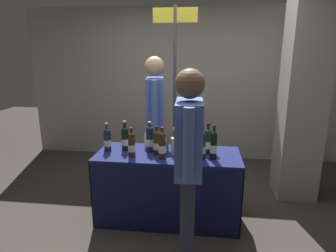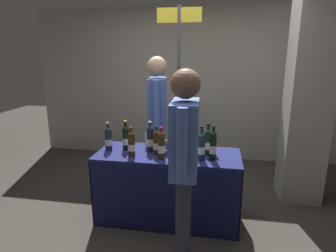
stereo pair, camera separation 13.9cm
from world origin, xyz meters
The scene contains 20 objects.
ground_plane centered at (0.00, 0.00, 0.00)m, with size 12.00×12.00×0.00m, color #38332D.
back_partition centered at (0.00, 2.05, 1.26)m, with size 5.31×0.12×2.53m, color #9E998E.
concrete_pillar centered at (1.55, 0.75, 1.47)m, with size 0.47×0.47×2.95m, color gray.
tasting_table centered at (0.00, 0.00, 0.51)m, with size 1.52×0.62×0.76m.
featured_wine_bottle centered at (-0.36, -0.14, 0.89)m, with size 0.07×0.07×0.31m.
display_bottle_0 centered at (-0.20, 0.03, 0.91)m, with size 0.08×0.08×0.33m.
display_bottle_1 centered at (-0.04, -0.16, 0.91)m, with size 0.07×0.07×0.33m.
display_bottle_2 centered at (-0.11, -0.04, 0.90)m, with size 0.08×0.08×0.30m.
display_bottle_3 centered at (-0.48, 0.05, 0.90)m, with size 0.08×0.08×0.33m.
display_bottle_4 centered at (0.41, 0.04, 0.90)m, with size 0.08×0.08×0.33m.
display_bottle_5 centered at (0.47, -0.11, 0.91)m, with size 0.07×0.07×0.35m.
display_bottle_6 centered at (-0.66, 0.00, 0.89)m, with size 0.08×0.08×0.31m.
display_bottle_7 centered at (0.36, -0.13, 0.90)m, with size 0.07×0.07×0.34m.
wine_glass_near_vendor centered at (0.25, -0.20, 0.87)m, with size 0.07×0.07×0.15m.
wine_glass_mid centered at (-0.06, 0.08, 0.85)m, with size 0.07×0.07×0.12m.
flower_vase centered at (0.09, -0.01, 0.87)m, with size 0.11×0.11×0.35m.
brochure_stand centered at (-0.20, 0.15, 0.85)m, with size 0.17×0.01×0.18m, color silver.
vendor_presenter centered at (-0.24, 0.62, 1.06)m, with size 0.26×0.57×1.76m.
taster_foreground_right centered at (0.25, -0.67, 1.02)m, with size 0.23×0.58×1.69m.
booth_signpost centered at (-0.04, 1.08, 1.49)m, with size 0.58×0.04×2.39m.
Camera 1 is at (0.35, -2.84, 1.80)m, focal length 30.54 mm.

